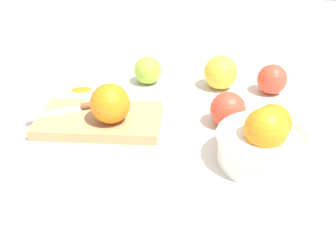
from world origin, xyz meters
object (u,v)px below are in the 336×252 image
Objects in this scene: bowl at (265,140)px; knife at (76,108)px; orange_on_board at (110,103)px; apple_front_left at (272,79)px; apple_mid_left at (228,110)px; cutting_board at (100,120)px; apple_front_right at (148,70)px; apple_front_left_2 at (221,73)px.

bowl reaches higher than knife.
apple_front_left is (-0.34, -0.21, -0.03)m from orange_on_board.
apple_front_left is at bearing -123.93° from apple_mid_left.
cutting_board is 3.61× the size of apple_front_right.
apple_mid_left is (-0.26, -0.02, 0.03)m from cutting_board.
bowl is 0.41m from apple_front_right.
cutting_board is 3.06× the size of apple_front_left_2.
bowl is 0.34m from cutting_board.
cutting_board is at bearing -17.46° from bowl.
knife is (0.38, -0.12, -0.02)m from bowl.
apple_front_left_2 is (-0.22, -0.23, -0.02)m from orange_on_board.
apple_front_right reaches higher than knife.
bowl reaches higher than apple_front_right.
apple_mid_left reaches higher than cutting_board.
apple_front_right is (-0.04, -0.24, -0.03)m from orange_on_board.
bowl is at bearing 128.30° from apple_front_right.
apple_mid_left is (-0.23, -0.04, -0.02)m from orange_on_board.
apple_front_right reaches higher than cutting_board.
cutting_board is 3.44× the size of apple_mid_left.
apple_mid_left is at bearing 56.07° from apple_front_left.
orange_on_board is 1.08× the size of apple_mid_left.
bowl is 2.33× the size of apple_front_left.
knife is (0.05, -0.02, 0.02)m from cutting_board.
apple_mid_left reaches higher than apple_front_left.
bowl reaches higher than cutting_board.
apple_front_left reaches higher than cutting_board.
apple_mid_left is (0.06, -0.12, -0.01)m from bowl.
orange_on_board reaches higher than knife.
orange_on_board is 1.13× the size of apple_front_right.
bowl reaches higher than orange_on_board.
apple_front_left_2 reaches higher than apple_mid_left.
knife is at bearing -17.36° from bowl.
cutting_board is 3.52× the size of apple_front_left.
knife is 2.03× the size of apple_mid_left.
bowl is 0.14m from apple_mid_left.
apple_front_left is (-0.31, 0.03, 0.00)m from apple_front_right.
apple_mid_left is (0.11, 0.17, 0.00)m from apple_front_left.
apple_front_left is (-0.43, -0.17, 0.01)m from knife.
cutting_board is 0.27m from apple_mid_left.
bowl is 0.66× the size of cutting_board.
apple_front_right is at bearing -107.74° from cutting_board.
apple_front_left_2 reaches higher than apple_front_left.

